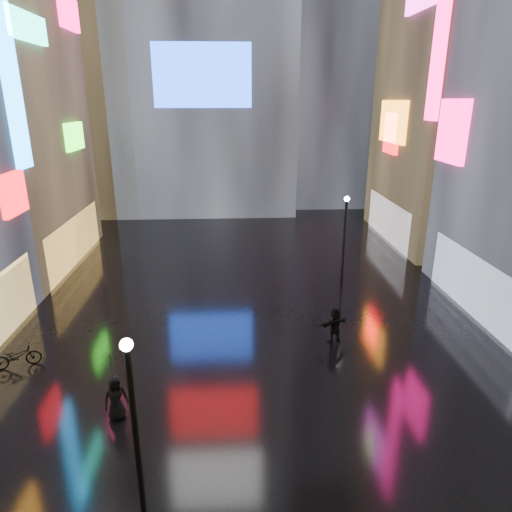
{
  "coord_description": "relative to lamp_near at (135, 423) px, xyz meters",
  "views": [
    {
      "loc": [
        -0.83,
        -3.03,
        10.19
      ],
      "look_at": [
        0.0,
        12.0,
        5.0
      ],
      "focal_mm": 32.0,
      "sensor_mm": 36.0,
      "label": 1
    }
  ],
  "objects": [
    {
      "name": "bicycle",
      "position": [
        -6.29,
        7.36,
        -2.47
      ],
      "size": [
        1.91,
        1.18,
        0.95
      ],
      "primitive_type": "imported",
      "rotation": [
        0.0,
        0.0,
        1.9
      ],
      "color": "black",
      "rests_on": "ground"
    },
    {
      "name": "tower_flank_left",
      "position": [
        -10.79,
        36.0,
        10.06
      ],
      "size": [
        10.0,
        10.0,
        26.0
      ],
      "primitive_type": "cube",
      "color": "black",
      "rests_on": "ground"
    },
    {
      "name": "pedestrian_4",
      "position": [
        -1.58,
        3.98,
        -2.14
      ],
      "size": [
        0.93,
        0.82,
        1.6
      ],
      "primitive_type": "imported",
      "rotation": [
        0.0,
        0.0,
        0.49
      ],
      "color": "black",
      "rests_on": "ground"
    },
    {
      "name": "lamp_near",
      "position": [
        0.0,
        0.0,
        0.0
      ],
      "size": [
        0.3,
        0.3,
        5.2
      ],
      "color": "black",
      "rests_on": "ground"
    },
    {
      "name": "pedestrian_5",
      "position": [
        6.83,
        8.67,
        -2.14
      ],
      "size": [
        1.56,
        1.02,
        1.61
      ],
      "primitive_type": "imported",
      "rotation": [
        0.0,
        0.0,
        3.55
      ],
      "color": "black",
      "rests_on": "ground"
    },
    {
      "name": "ground",
      "position": [
        3.21,
        14.0,
        -2.94
      ],
      "size": [
        140.0,
        140.0,
        0.0
      ],
      "primitive_type": "plane",
      "color": "black",
      "rests_on": "ground"
    },
    {
      "name": "lamp_far",
      "position": [
        8.67,
        15.09,
        0.0
      ],
      "size": [
        0.3,
        0.3,
        5.2
      ],
      "color": "black",
      "rests_on": "ground"
    },
    {
      "name": "umbrella_2",
      "position": [
        -1.58,
        3.98,
        -0.91
      ],
      "size": [
        1.32,
        1.32,
        0.87
      ],
      "primitive_type": "imported",
      "rotation": [
        0.0,
        0.0,
        2.15
      ],
      "color": "black",
      "rests_on": "pedestrian_4"
    },
    {
      "name": "building_right_far",
      "position": [
        19.18,
        24.0,
        11.03
      ],
      "size": [
        10.28,
        12.0,
        28.0
      ],
      "color": "black",
      "rests_on": "ground"
    },
    {
      "name": "tower_flank_right",
      "position": [
        12.21,
        40.0,
        14.06
      ],
      "size": [
        12.0,
        12.0,
        34.0
      ],
      "primitive_type": "cube",
      "color": "black",
      "rests_on": "ground"
    }
  ]
}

